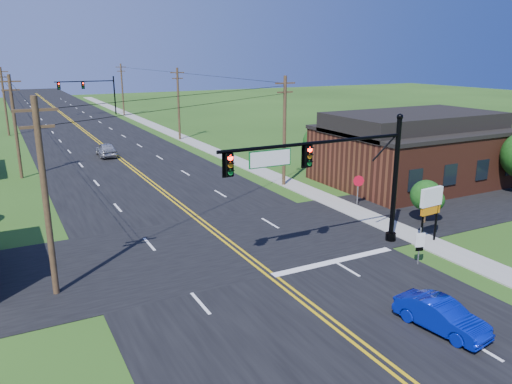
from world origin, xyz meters
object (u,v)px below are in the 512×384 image
route_sign (420,244)px  stop_sign (358,184)px  signal_mast_far (89,90)px  blue_car (441,316)px  signal_mast_main (332,170)px

route_sign → stop_sign: (3.88, 9.81, 0.45)m
signal_mast_far → route_sign: size_ratio=5.36×
route_sign → stop_sign: size_ratio=0.90×
signal_mast_far → blue_car: signal_mast_far is taller
signal_mast_far → blue_car: size_ratio=2.90×
signal_mast_main → blue_car: signal_mast_main is taller
signal_mast_main → blue_car: size_ratio=2.98×
signal_mast_main → blue_car: 9.45m
signal_mast_main → blue_car: bearing=-94.5°
signal_mast_main → stop_sign: 10.17m
blue_car → route_sign: bearing=43.1°
blue_car → signal_mast_far: bearing=80.3°
blue_car → route_sign: (3.99, 5.15, 0.57)m
blue_car → route_sign: route_sign is taller
signal_mast_main → route_sign: 5.89m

